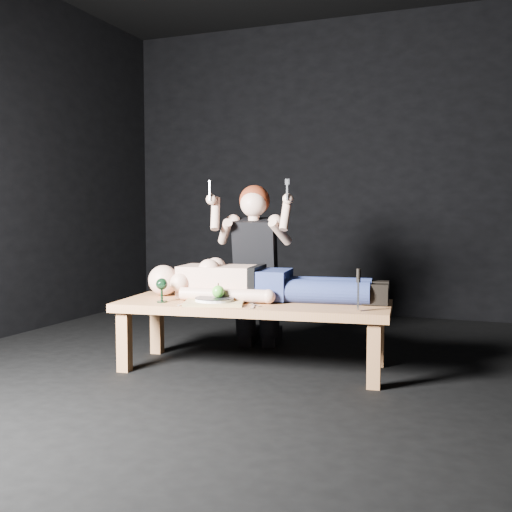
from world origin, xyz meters
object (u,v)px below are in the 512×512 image
Objects in this scene: kneeling_woman at (257,265)px; goblet at (162,290)px; serving_tray at (214,303)px; lying_man at (266,279)px; table at (253,335)px; carving_knife at (358,290)px.

kneeling_woman is 8.03× the size of goblet.
serving_tray is 2.34× the size of goblet.
kneeling_woman reaches higher than lying_man.
table is 0.39m from lying_man.
goblet is 0.62× the size of carving_knife.
carving_knife reaches higher than goblet.
goblet is (-0.35, -0.84, -0.11)m from kneeling_woman.
table is at bearing 45.40° from serving_tray.
kneeling_woman is (-0.20, 0.60, 0.41)m from table.
serving_tray is (0.01, -0.79, -0.18)m from kneeling_woman.
carving_knife is at bearing 4.89° from goblet.
table is 0.67m from goblet.
table is 1.40× the size of kneeling_woman.
table is 4.78× the size of serving_tray.
lying_man is at bearing 65.75° from table.
kneeling_woman is at bearing 134.82° from carving_knife.
serving_tray is (-0.19, -0.19, 0.24)m from table.
kneeling_woman reaches higher than carving_knife.
lying_man reaches higher than table.
carving_knife is at bearing -17.27° from table.
kneeling_woman is (-0.24, 0.47, 0.05)m from lying_man.
lying_man is 11.62× the size of goblet.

